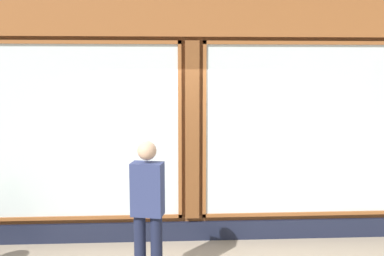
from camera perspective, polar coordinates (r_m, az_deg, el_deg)
The scene contains 2 objects.
shop_facade at distance 6.39m, azimuth -0.06°, elevation 1.81°, with size 6.83×0.42×4.13m.
pedestrian at distance 5.19m, azimuth -5.77°, elevation -10.02°, with size 0.40×0.29×1.69m.
Camera 1 is at (0.34, 6.22, 2.50)m, focal length 41.10 mm.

